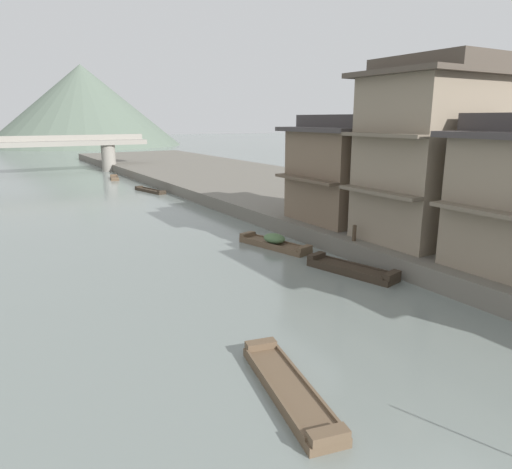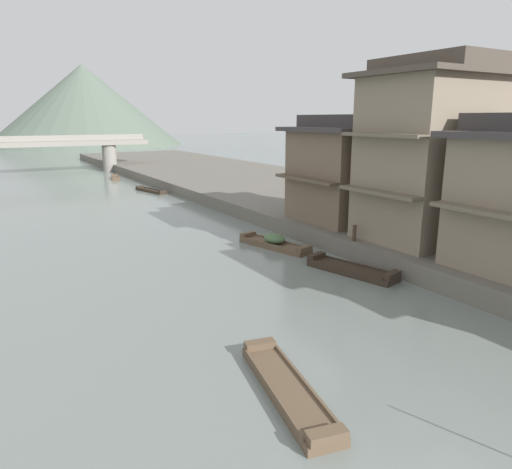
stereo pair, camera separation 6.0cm
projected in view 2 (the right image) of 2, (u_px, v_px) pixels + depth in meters
riverbank_right at (314, 196)px, 39.67m from camera, size 18.00×110.00×0.93m
boat_moored_nearest at (288, 389)px, 11.87m from camera, size 1.93×4.75×0.45m
boat_moored_second at (351, 270)px, 21.17m from camera, size 2.15×4.49×0.52m
boat_moored_third at (115, 178)px, 54.30m from camera, size 1.62×3.84×0.35m
boat_moored_far at (274, 243)px, 25.40m from camera, size 2.12×4.66×0.78m
boat_midriver_drifting at (151, 191)px, 44.77m from camera, size 1.73×4.65×0.35m
house_waterfront_tall at (428, 153)px, 22.67m from camera, size 6.80×5.54×8.74m
house_waterfront_narrow at (347, 169)px, 27.65m from camera, size 6.64×6.01×6.14m
mooring_post_dock_mid at (354, 233)px, 23.08m from camera, size 0.20×0.20×0.80m
stone_bridge at (48, 149)px, 58.07m from camera, size 24.89×2.40×4.79m
hill_far_west at (85, 105)px, 121.29m from camera, size 49.15×49.15×20.38m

